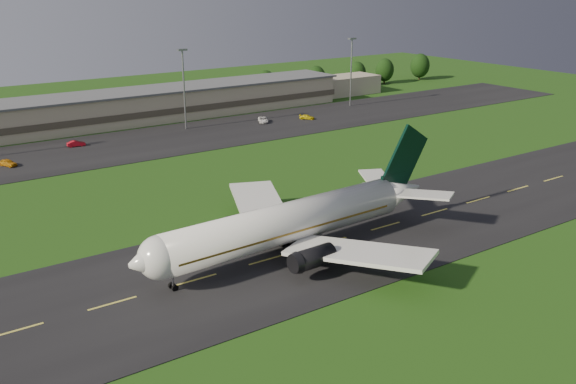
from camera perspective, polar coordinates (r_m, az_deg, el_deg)
ground at (r=101.38m, az=8.66°, el=-3.07°), size 360.00×360.00×0.00m
taxiway at (r=101.37m, az=8.66°, el=-3.04°), size 220.00×30.00×0.10m
apron at (r=158.86m, az=-9.39°, el=4.80°), size 260.00×30.00×0.10m
airliner at (r=88.94m, az=0.22°, el=-2.74°), size 51.29×42.14×15.57m
terminal at (r=182.19m, az=-10.97°, el=7.72°), size 145.00×16.00×8.40m
light_mast_centre at (r=165.68m, az=-9.27°, el=9.84°), size 2.40×1.20×20.35m
light_mast_east at (r=195.58m, az=5.65°, el=11.27°), size 2.40×1.20×20.35m
tree_line at (r=204.22m, az=-4.68°, el=9.40°), size 196.99×8.29×10.09m
service_vehicle_a at (r=144.12m, az=-23.64°, el=2.40°), size 3.43×4.56×1.45m
service_vehicle_b at (r=155.74m, az=-18.32°, el=4.11°), size 4.21×1.87×1.34m
service_vehicle_c at (r=173.39m, az=-2.23°, el=6.43°), size 4.44×5.65×1.43m
service_vehicle_d at (r=177.44m, az=1.70°, el=6.68°), size 3.98×4.28×1.21m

